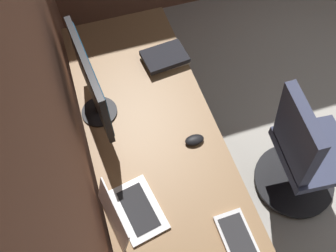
# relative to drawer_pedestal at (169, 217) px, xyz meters

# --- Properties ---
(wall_back) EXTENTS (4.97, 0.10, 2.60)m
(wall_back) POSITION_rel_drawer_pedestal_xyz_m (-0.06, 0.39, 0.95)
(wall_back) COLOR brown
(wall_back) RESTS_ON ground
(desk) EXTENTS (2.13, 0.70, 0.73)m
(desk) POSITION_rel_drawer_pedestal_xyz_m (0.25, -0.03, 0.32)
(desk) COLOR #936D47
(desk) RESTS_ON ground
(drawer_pedestal) EXTENTS (0.40, 0.51, 0.69)m
(drawer_pedestal) POSITION_rel_drawer_pedestal_xyz_m (0.00, 0.00, 0.00)
(drawer_pedestal) COLOR #936D47
(drawer_pedestal) RESTS_ON ground
(monitor_primary) EXTENTS (0.56, 0.20, 0.47)m
(monitor_primary) POSITION_rel_drawer_pedestal_xyz_m (0.58, 0.22, 0.65)
(monitor_primary) COLOR black
(monitor_primary) RESTS_ON desk
(laptop_left) EXTENTS (0.34, 0.29, 0.20)m
(laptop_left) POSITION_rel_drawer_pedestal_xyz_m (-0.04, 0.21, 0.43)
(laptop_left) COLOR white
(laptop_left) RESTS_ON desk
(mouse_main) EXTENTS (0.06, 0.10, 0.03)m
(mouse_main) POSITION_rel_drawer_pedestal_xyz_m (0.24, -0.22, 0.40)
(mouse_main) COLOR black
(mouse_main) RESTS_ON desk
(book_stack_near) EXTENTS (0.21, 0.29, 0.06)m
(book_stack_near) POSITION_rel_drawer_pedestal_xyz_m (0.84, -0.25, 0.41)
(book_stack_near) COLOR beige
(book_stack_near) RESTS_ON desk
(office_chair) EXTENTS (0.56, 0.57, 0.97)m
(office_chair) POSITION_rel_drawer_pedestal_xyz_m (0.08, -0.89, 0.11)
(office_chair) COLOR #383D56
(office_chair) RESTS_ON ground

